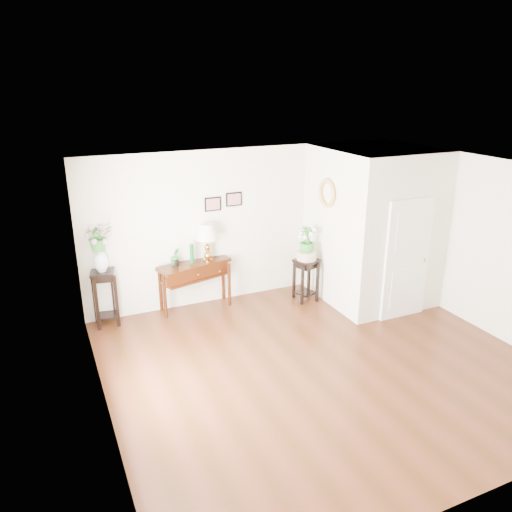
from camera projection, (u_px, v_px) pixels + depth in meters
floor at (321, 364)px, 7.28m from camera, size 6.00×5.50×0.02m
ceiling at (331, 173)px, 6.34m from camera, size 6.00×5.50×0.02m
wall_back at (247, 224)px, 9.18m from camera, size 6.00×0.02×2.80m
wall_front at (488, 379)px, 4.45m from camera, size 6.00×0.02×2.80m
wall_left at (99, 315)px, 5.66m from camera, size 0.02×5.50×2.80m
wall_right at (486, 246)px, 7.97m from camera, size 0.02×5.50×2.80m
partition at (372, 225)px, 9.15m from camera, size 1.80×1.95×2.80m
door at (407, 260)px, 8.41m from camera, size 0.90×0.05×2.10m
art_print_left at (213, 204)px, 8.76m from camera, size 0.30×0.02×0.25m
art_print_right at (234, 199)px, 8.90m from camera, size 0.30×0.02×0.25m
wall_ornament at (327, 193)px, 8.68m from camera, size 0.07×0.51×0.51m
console_table at (195, 285)px, 8.93m from camera, size 1.38×0.75×0.87m
table_lamp at (207, 242)px, 8.76m from camera, size 0.41×0.41×0.69m
green_vase at (192, 254)px, 8.71m from camera, size 0.08×0.08×0.35m
potted_plant at (175, 257)px, 8.60m from camera, size 0.18×0.15×0.30m
plant_stand_a at (105, 298)px, 8.31m from camera, size 0.44×0.44×0.96m
porcelain_vase at (101, 258)px, 8.07m from camera, size 0.24×0.24×0.40m
lily_arrangement at (98, 234)px, 7.93m from camera, size 0.49×0.44×0.48m
plant_stand_b at (306, 280)px, 9.27m from camera, size 0.48×0.48×0.80m
ceramic_bowl at (307, 255)px, 9.11m from camera, size 0.39×0.39×0.16m
narcissus at (307, 240)px, 9.01m from camera, size 0.37×0.37×0.50m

